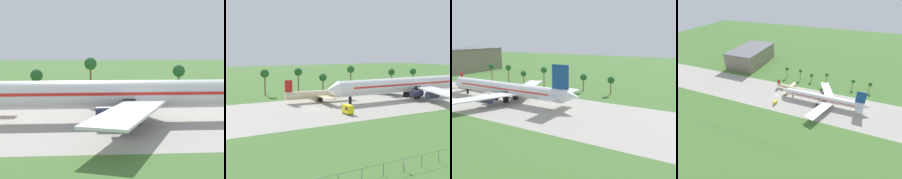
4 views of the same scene
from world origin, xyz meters
The scene contains 2 objects.
jet_airliner centered at (43.18, 2.79, 5.54)m, with size 75.26×60.51×18.30m.
palm_tree_row centered at (34.76, 38.74, 8.32)m, with size 88.43×3.60×11.81m.
Camera 1 is at (35.09, -78.55, 16.03)m, focal length 65.00 mm.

